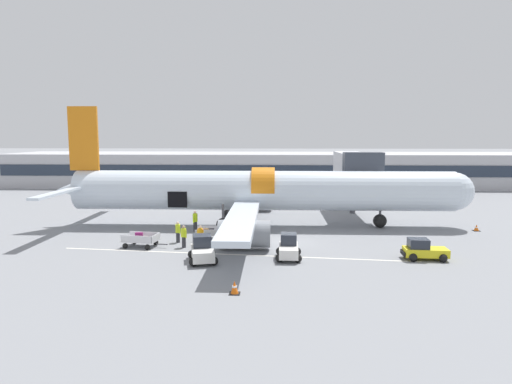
{
  "coord_description": "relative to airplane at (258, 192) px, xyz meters",
  "views": [
    {
      "loc": [
        -0.75,
        -35.16,
        8.32
      ],
      "look_at": [
        -2.3,
        2.64,
        3.59
      ],
      "focal_mm": 32.0,
      "sensor_mm": 36.0,
      "label": 1
    }
  ],
  "objects": [
    {
      "name": "ground_crew_loader_b",
      "position": [
        -5.38,
        -2.47,
        -2.24
      ],
      "size": [
        0.54,
        0.63,
        1.84
      ],
      "color": "#2D2D33",
      "rests_on": "ground_plane"
    },
    {
      "name": "safety_cone_engine_left",
      "position": [
        -0.61,
        -17.89,
        -2.87
      ],
      "size": [
        0.59,
        0.59,
        0.71
      ],
      "color": "black",
      "rests_on": "ground_plane"
    },
    {
      "name": "baggage_tug_mid",
      "position": [
        2.45,
        -10.76,
        -2.52
      ],
      "size": [
        1.8,
        2.83,
        1.64
      ],
      "color": "silver",
      "rests_on": "ground_plane"
    },
    {
      "name": "jet_bridge_stub",
      "position": [
        9.84,
        6.67,
        1.78
      ],
      "size": [
        3.68,
        11.79,
        6.72
      ],
      "color": "#4C4C51",
      "rests_on": "ground_plane"
    },
    {
      "name": "apron_marking_line",
      "position": [
        -1.35,
        -9.96,
        -3.2
      ],
      "size": [
        25.19,
        2.85,
        0.01
      ],
      "color": "silver",
      "rests_on": "ground_plane"
    },
    {
      "name": "baggage_cart_queued",
      "position": [
        -8.44,
        -8.01,
        -2.71
      ],
      "size": [
        3.49,
        2.15,
        1.11
      ],
      "color": "silver",
      "rests_on": "ground_plane"
    },
    {
      "name": "ground_crew_driver",
      "position": [
        -5.26,
        -8.06,
        -2.33
      ],
      "size": [
        0.54,
        0.53,
        1.67
      ],
      "color": "#2D2D33",
      "rests_on": "ground_plane"
    },
    {
      "name": "airplane",
      "position": [
        0.0,
        0.0,
        0.0
      ],
      "size": [
        37.85,
        33.54,
        10.91
      ],
      "color": "silver",
      "rests_on": "ground_plane"
    },
    {
      "name": "terminal_strip",
      "position": [
        2.23,
        34.98,
        -0.53
      ],
      "size": [
        88.54,
        14.06,
        5.35
      ],
      "color": "#B2B2B7",
      "rests_on": "ground_plane"
    },
    {
      "name": "baggage_tug_lead",
      "position": [
        11.53,
        -10.65,
        -2.6
      ],
      "size": [
        3.01,
        1.9,
        1.42
      ],
      "color": "yellow",
      "rests_on": "ground_plane"
    },
    {
      "name": "baggage_cart_loading",
      "position": [
        -3.34,
        -5.33,
        -2.7
      ],
      "size": [
        3.84,
        2.16,
        0.98
      ],
      "color": "#B7BABF",
      "rests_on": "ground_plane"
    },
    {
      "name": "ground_plane",
      "position": [
        2.23,
        -5.88,
        -3.21
      ],
      "size": [
        500.0,
        500.0,
        0.0
      ],
      "primitive_type": "plane",
      "color": "gray"
    },
    {
      "name": "baggage_tug_rear",
      "position": [
        -3.28,
        -11.72,
        -2.49
      ],
      "size": [
        2.29,
        3.18,
        1.69
      ],
      "color": "silver",
      "rests_on": "ground_plane"
    },
    {
      "name": "ground_crew_supervisor",
      "position": [
        -4.02,
        -8.0,
        -2.33
      ],
      "size": [
        0.57,
        0.5,
        1.67
      ],
      "color": "black",
      "rests_on": "ground_plane"
    },
    {
      "name": "safety_cone_nose",
      "position": [
        19.16,
        -1.13,
        -2.95
      ],
      "size": [
        0.58,
        0.58,
        0.56
      ],
      "color": "black",
      "rests_on": "ground_plane"
    },
    {
      "name": "ground_crew_helper",
      "position": [
        0.29,
        -5.86,
        -2.35
      ],
      "size": [
        0.52,
        0.52,
        1.62
      ],
      "color": "black",
      "rests_on": "ground_plane"
    },
    {
      "name": "ground_crew_marshal",
      "position": [
        -0.96,
        -3.89,
        -2.33
      ],
      "size": [
        0.53,
        0.53,
        1.67
      ],
      "color": "black",
      "rests_on": "ground_plane"
    },
    {
      "name": "ground_crew_loader_a",
      "position": [
        -6.03,
        -6.51,
        -2.34
      ],
      "size": [
        0.53,
        0.53,
        1.65
      ],
      "color": "#2D2D33",
      "rests_on": "ground_plane"
    }
  ]
}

